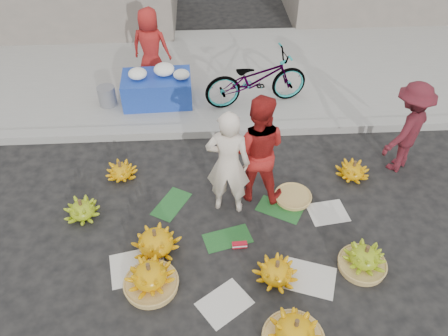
{
  "coord_description": "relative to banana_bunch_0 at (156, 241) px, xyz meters",
  "views": [
    {
      "loc": [
        -0.37,
        -4.05,
        4.75
      ],
      "look_at": [
        -0.11,
        0.49,
        0.7
      ],
      "focal_mm": 35.0,
      "sensor_mm": 36.0,
      "label": 1
    }
  ],
  "objects": [
    {
      "name": "ground",
      "position": [
        1.07,
        0.34,
        -0.18
      ],
      "size": [
        80.0,
        80.0,
        0.0
      ],
      "primitive_type": "plane",
      "color": "black",
      "rests_on": "ground"
    },
    {
      "name": "banana_bunch_5",
      "position": [
        3.03,
        1.29,
        -0.05
      ],
      "size": [
        0.63,
        0.63,
        0.32
      ],
      "rotation": [
        0.0,
        0.0,
        -0.35
      ],
      "color": "#EBAA0B",
      "rests_on": "ground"
    },
    {
      "name": "banana_bunch_7",
      "position": [
        -0.64,
        1.49,
        -0.05
      ],
      "size": [
        0.48,
        0.48,
        0.3
      ],
      "rotation": [
        0.0,
        0.0,
        0.03
      ],
      "color": "#EBAA0B",
      "rests_on": "ground"
    },
    {
      "name": "vendor_cream",
      "position": [
        1.01,
        0.75,
        0.66
      ],
      "size": [
        0.68,
        0.51,
        1.69
      ],
      "primitive_type": "imported",
      "rotation": [
        0.0,
        0.0,
        2.97
      ],
      "color": "#F1E0CA",
      "rests_on": "ground"
    },
    {
      "name": "curb",
      "position": [
        1.07,
        2.54,
        -0.11
      ],
      "size": [
        40.0,
        0.25,
        0.15
      ],
      "primitive_type": "cube",
      "color": "gray",
      "rests_on": "ground"
    },
    {
      "name": "grey_bucket",
      "position": [
        -1.1,
        3.42,
        0.13
      ],
      "size": [
        0.33,
        0.33,
        0.37
      ],
      "primitive_type": "cylinder",
      "color": "slate",
      "rests_on": "sidewalk"
    },
    {
      "name": "banana_bunch_3",
      "position": [
        1.54,
        -0.54,
        -0.03
      ],
      "size": [
        0.73,
        0.73,
        0.35
      ],
      "rotation": [
        0.0,
        0.0,
        -0.43
      ],
      "color": "#EBAA0B",
      "rests_on": "ground"
    },
    {
      "name": "bicycle",
      "position": [
        1.69,
        3.34,
        0.45
      ],
      "size": [
        1.03,
        2.04,
        1.02
      ],
      "primitive_type": "imported",
      "rotation": [
        0.0,
        0.0,
        1.76
      ],
      "color": "gray",
      "rests_on": "sidewalk"
    },
    {
      "name": "banana_leaves",
      "position": [
        0.97,
        0.54,
        -0.18
      ],
      "size": [
        2.0,
        1.0,
        0.0
      ],
      "primitive_type": null,
      "color": "#1B5323",
      "rests_on": "ground"
    },
    {
      "name": "sidewalk",
      "position": [
        1.07,
        4.64,
        -0.12
      ],
      "size": [
        40.0,
        4.0,
        0.12
      ],
      "primitive_type": "cube",
      "color": "gray",
      "rests_on": "ground"
    },
    {
      "name": "banana_bunch_4",
      "position": [
        2.68,
        -0.43,
        -0.0
      ],
      "size": [
        0.68,
        0.68,
        0.42
      ],
      "rotation": [
        0.0,
        0.0,
        -0.38
      ],
      "color": "tan",
      "rests_on": "ground"
    },
    {
      "name": "vendor_red",
      "position": [
        1.43,
        1.01,
        0.68
      ],
      "size": [
        0.97,
        0.83,
        1.73
      ],
      "primitive_type": "imported",
      "rotation": [
        0.0,
        0.0,
        2.91
      ],
      "color": "red",
      "rests_on": "ground"
    },
    {
      "name": "newspaper_scatter",
      "position": [
        1.07,
        -0.46,
        -0.18
      ],
      "size": [
        3.2,
        1.8,
        0.0
      ],
      "primitive_type": null,
      "color": "silver",
      "rests_on": "ground"
    },
    {
      "name": "flower_vendor",
      "position": [
        -0.28,
        4.21,
        0.7
      ],
      "size": [
        0.84,
        0.64,
        1.53
      ],
      "primitive_type": "imported",
      "rotation": [
        0.0,
        0.0,
        2.92
      ],
      "color": "red",
      "rests_on": "sidewalk"
    },
    {
      "name": "banana_bunch_1",
      "position": [
        -0.03,
        -0.57,
        0.02
      ],
      "size": [
        0.72,
        0.72,
        0.46
      ],
      "rotation": [
        0.0,
        0.0,
        0.26
      ],
      "color": "tan",
      "rests_on": "ground"
    },
    {
      "name": "basket_spare",
      "position": [
        2.0,
        0.86,
        -0.15
      ],
      "size": [
        0.57,
        0.57,
        0.06
      ],
      "primitive_type": "cylinder",
      "rotation": [
        0.0,
        0.0,
        0.05
      ],
      "color": "tan",
      "rests_on": "ground"
    },
    {
      "name": "incense_stack",
      "position": [
        1.12,
        -0.02,
        -0.13
      ],
      "size": [
        0.21,
        0.07,
        0.08
      ],
      "primitive_type": "cube",
      "rotation": [
        0.0,
        0.0,
        0.04
      ],
      "color": "red",
      "rests_on": "ground"
    },
    {
      "name": "flower_table",
      "position": [
        -0.15,
        3.49,
        0.25
      ],
      "size": [
        1.31,
        0.85,
        0.74
      ],
      "rotation": [
        0.0,
        0.0,
        0.04
      ],
      "color": "#1937A3",
      "rests_on": "sidewalk"
    },
    {
      "name": "man_striped",
      "position": [
        3.8,
        1.51,
        0.59
      ],
      "size": [
        1.13,
        1.08,
        1.54
      ],
      "primitive_type": "imported",
      "rotation": [
        0.0,
        0.0,
        3.83
      ],
      "color": "maroon",
      "rests_on": "ground"
    },
    {
      "name": "banana_bunch_0",
      "position": [
        0.0,
        0.0,
        0.0
      ],
      "size": [
        0.81,
        0.81,
        0.4
      ],
      "rotation": [
        0.0,
        0.0,
        0.27
      ],
      "color": "#EBAA0B",
      "rests_on": "ground"
    },
    {
      "name": "banana_bunch_2",
      "position": [
        1.61,
        -1.39,
        0.02
      ],
      "size": [
        0.76,
        0.76,
        0.47
      ],
      "rotation": [
        0.0,
        0.0,
        -0.29
      ],
      "color": "tan",
      "rests_on": "ground"
    },
    {
      "name": "banana_bunch_6",
      "position": [
        -1.1,
        0.68,
        -0.04
      ],
      "size": [
        0.61,
        0.61,
        0.32
      ],
      "rotation": [
        0.0,
        0.0,
        0.26
      ],
      "color": "#769C16",
      "rests_on": "ground"
    }
  ]
}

